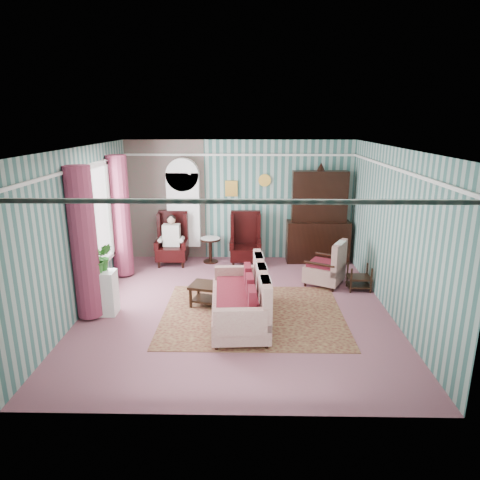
{
  "coord_description": "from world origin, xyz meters",
  "views": [
    {
      "loc": [
        0.2,
        -7.28,
        3.36
      ],
      "look_at": [
        0.06,
        0.6,
        1.13
      ],
      "focal_mm": 32.0,
      "sensor_mm": 36.0,
      "label": 1
    }
  ],
  "objects_px": {
    "plant_stand": "(101,293)",
    "coffee_table": "(213,295)",
    "sofa": "(239,291)",
    "floral_armchair": "(325,262)",
    "wingback_left": "(172,239)",
    "round_side_table": "(210,250)",
    "seated_woman": "(172,240)",
    "nest_table": "(359,277)",
    "wingback_right": "(245,239)",
    "bookcase": "(184,215)",
    "dresser_hutch": "(319,214)"
  },
  "relations": [
    {
      "from": "plant_stand",
      "to": "coffee_table",
      "type": "height_order",
      "value": "plant_stand"
    },
    {
      "from": "sofa",
      "to": "floral_armchair",
      "type": "height_order",
      "value": "sofa"
    },
    {
      "from": "sofa",
      "to": "coffee_table",
      "type": "bearing_deg",
      "value": 33.44
    },
    {
      "from": "wingback_left",
      "to": "round_side_table",
      "type": "xyz_separation_m",
      "value": [
        0.9,
        0.15,
        -0.33
      ]
    },
    {
      "from": "seated_woman",
      "to": "nest_table",
      "type": "height_order",
      "value": "seated_woman"
    },
    {
      "from": "wingback_left",
      "to": "sofa",
      "type": "height_order",
      "value": "wingback_left"
    },
    {
      "from": "wingback_right",
      "to": "seated_woman",
      "type": "height_order",
      "value": "wingback_right"
    },
    {
      "from": "floral_armchair",
      "to": "seated_woman",
      "type": "bearing_deg",
      "value": 98.16
    },
    {
      "from": "coffee_table",
      "to": "seated_woman",
      "type": "bearing_deg",
      "value": 115.97
    },
    {
      "from": "floral_armchair",
      "to": "coffee_table",
      "type": "distance_m",
      "value": 2.53
    },
    {
      "from": "wingback_right",
      "to": "round_side_table",
      "type": "distance_m",
      "value": 0.92
    },
    {
      "from": "floral_armchair",
      "to": "wingback_right",
      "type": "bearing_deg",
      "value": 81.3
    },
    {
      "from": "sofa",
      "to": "coffee_table",
      "type": "distance_m",
      "value": 0.9
    },
    {
      "from": "floral_armchair",
      "to": "wingback_left",
      "type": "bearing_deg",
      "value": 98.16
    },
    {
      "from": "floral_armchair",
      "to": "coffee_table",
      "type": "relative_size",
      "value": 1.17
    },
    {
      "from": "nest_table",
      "to": "coffee_table",
      "type": "distance_m",
      "value": 3.03
    },
    {
      "from": "seated_woman",
      "to": "sofa",
      "type": "xyz_separation_m",
      "value": [
        1.66,
        -3.05,
        -0.02
      ]
    },
    {
      "from": "wingback_right",
      "to": "plant_stand",
      "type": "xyz_separation_m",
      "value": [
        -2.55,
        -2.75,
        -0.22
      ]
    },
    {
      "from": "wingback_right",
      "to": "coffee_table",
      "type": "xyz_separation_m",
      "value": [
        -0.59,
        -2.38,
        -0.42
      ]
    },
    {
      "from": "nest_table",
      "to": "sofa",
      "type": "relative_size",
      "value": 0.26
    },
    {
      "from": "wingback_left",
      "to": "sofa",
      "type": "bearing_deg",
      "value": -61.39
    },
    {
      "from": "bookcase",
      "to": "dresser_hutch",
      "type": "bearing_deg",
      "value": -2.11
    },
    {
      "from": "bookcase",
      "to": "dresser_hutch",
      "type": "xyz_separation_m",
      "value": [
        3.25,
        -0.12,
        0.06
      ]
    },
    {
      "from": "bookcase",
      "to": "plant_stand",
      "type": "bearing_deg",
      "value": -108.49
    },
    {
      "from": "wingback_right",
      "to": "floral_armchair",
      "type": "distance_m",
      "value": 2.09
    },
    {
      "from": "coffee_table",
      "to": "nest_table",
      "type": "bearing_deg",
      "value": 16.0
    },
    {
      "from": "coffee_table",
      "to": "round_side_table",
      "type": "bearing_deg",
      "value": 95.89
    },
    {
      "from": "nest_table",
      "to": "sofa",
      "type": "xyz_separation_m",
      "value": [
        -2.41,
        -1.5,
        0.3
      ]
    },
    {
      "from": "wingback_left",
      "to": "plant_stand",
      "type": "distance_m",
      "value": 2.87
    },
    {
      "from": "sofa",
      "to": "dresser_hutch",
      "type": "bearing_deg",
      "value": -32.64
    },
    {
      "from": "bookcase",
      "to": "round_side_table",
      "type": "height_order",
      "value": "bookcase"
    },
    {
      "from": "nest_table",
      "to": "coffee_table",
      "type": "xyz_separation_m",
      "value": [
        -2.91,
        -0.83,
        -0.06
      ]
    },
    {
      "from": "wingback_right",
      "to": "sofa",
      "type": "height_order",
      "value": "wingback_right"
    },
    {
      "from": "bookcase",
      "to": "floral_armchair",
      "type": "relative_size",
      "value": 2.32
    },
    {
      "from": "wingback_right",
      "to": "seated_woman",
      "type": "bearing_deg",
      "value": 180.0
    },
    {
      "from": "round_side_table",
      "to": "nest_table",
      "type": "relative_size",
      "value": 1.11
    },
    {
      "from": "plant_stand",
      "to": "floral_armchair",
      "type": "relative_size",
      "value": 0.83
    },
    {
      "from": "wingback_right",
      "to": "wingback_left",
      "type": "bearing_deg",
      "value": 180.0
    },
    {
      "from": "nest_table",
      "to": "bookcase",
      "type": "bearing_deg",
      "value": 153.08
    },
    {
      "from": "dresser_hutch",
      "to": "sofa",
      "type": "distance_m",
      "value": 3.84
    },
    {
      "from": "dresser_hutch",
      "to": "nest_table",
      "type": "bearing_deg",
      "value": -72.61
    },
    {
      "from": "seated_woman",
      "to": "coffee_table",
      "type": "bearing_deg",
      "value": -64.03
    },
    {
      "from": "floral_armchair",
      "to": "plant_stand",
      "type": "bearing_deg",
      "value": 137.89
    },
    {
      "from": "bookcase",
      "to": "seated_woman",
      "type": "bearing_deg",
      "value": -122.66
    },
    {
      "from": "bookcase",
      "to": "wingback_left",
      "type": "height_order",
      "value": "bookcase"
    },
    {
      "from": "seated_woman",
      "to": "floral_armchair",
      "type": "bearing_deg",
      "value": -20.21
    },
    {
      "from": "bookcase",
      "to": "seated_woman",
      "type": "relative_size",
      "value": 1.9
    },
    {
      "from": "wingback_right",
      "to": "floral_armchair",
      "type": "bearing_deg",
      "value": -37.07
    },
    {
      "from": "wingback_right",
      "to": "seated_woman",
      "type": "xyz_separation_m",
      "value": [
        -1.75,
        0.0,
        -0.04
      ]
    },
    {
      "from": "wingback_right",
      "to": "plant_stand",
      "type": "distance_m",
      "value": 3.76
    }
  ]
}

